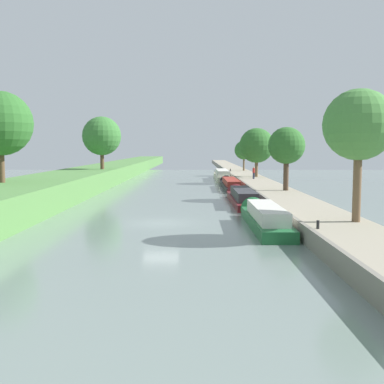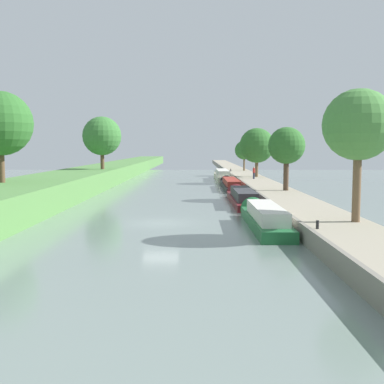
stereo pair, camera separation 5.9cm
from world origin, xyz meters
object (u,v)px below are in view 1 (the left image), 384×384
narrowboat_maroon (242,197)px  mooring_bollard_far (230,170)px  narrowboat_green (264,217)px  person_walking (254,172)px  narrowboat_black (230,184)px  narrowboat_cream (222,175)px  mooring_bollard_near (318,225)px

narrowboat_maroon → mooring_bollard_far: mooring_bollard_far is taller
narrowboat_green → person_walking: 33.38m
narrowboat_green → narrowboat_black: bearing=90.1°
narrowboat_green → narrowboat_cream: (-0.19, 46.74, 0.08)m
mooring_bollard_far → narrowboat_maroon: bearing=-92.8°
narrowboat_green → mooring_bollard_far: (1.81, 54.00, 0.62)m
narrowboat_maroon → narrowboat_cream: 33.28m
narrowboat_cream → person_walking: person_walking is taller
person_walking → mooring_bollard_far: bearing=94.4°
narrowboat_green → narrowboat_maroon: size_ratio=0.90×
narrowboat_maroon → narrowboat_cream: narrowboat_cream is taller
person_walking → mooring_bollard_near: (-1.60, -40.19, -0.65)m
narrowboat_maroon → narrowboat_cream: bearing=90.1°
narrowboat_maroon → mooring_bollard_near: mooring_bollard_near is taller
narrowboat_green → person_walking: (3.42, 33.18, 1.27)m
narrowboat_black → narrowboat_green: bearing=-89.9°
narrowboat_maroon → mooring_bollard_near: size_ratio=30.94×
narrowboat_maroon → narrowboat_black: (0.08, 16.19, -0.03)m
narrowboat_maroon → person_walking: (3.57, 19.72, 1.31)m
person_walking → narrowboat_cream: bearing=104.9°
narrowboat_maroon → mooring_bollard_far: size_ratio=30.94×
narrowboat_maroon → mooring_bollard_far: (1.96, 40.54, 0.66)m
narrowboat_cream → mooring_bollard_near: (2.00, -53.75, 0.54)m
narrowboat_green → narrowboat_black: (-0.07, 29.65, -0.08)m
narrowboat_black → mooring_bollard_far: bearing=85.6°
narrowboat_black → mooring_bollard_far: size_ratio=34.56×
narrowboat_cream → mooring_bollard_far: (2.00, 7.26, 0.54)m
narrowboat_cream → mooring_bollard_near: narrowboat_cream is taller
person_walking → narrowboat_maroon: bearing=-100.3°
narrowboat_maroon → narrowboat_black: 16.19m
narrowboat_black → person_walking: person_walking is taller
mooring_bollard_far → person_walking: bearing=-85.6°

